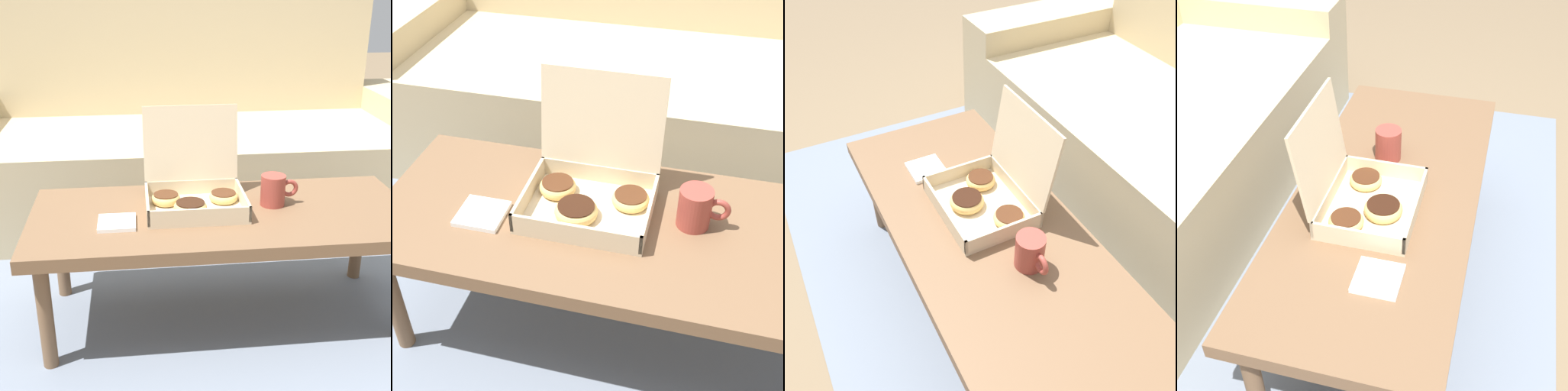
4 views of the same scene
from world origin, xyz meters
The scene contains 7 objects.
ground_plane centered at (0.00, 0.00, 0.00)m, with size 12.00×12.00×0.00m, color #756047.
area_rug centered at (0.00, 0.30, 0.01)m, with size 2.42×1.91×0.01m, color slate.
couch centered at (0.00, 0.86, 0.31)m, with size 2.30×0.89×0.97m.
coffee_table centered at (0.00, -0.12, 0.35)m, with size 1.19×0.51×0.39m.
pastry_box centered at (-0.09, -0.06, 0.44)m, with size 0.31×0.28×0.30m.
coffee_mug centered at (0.17, -0.08, 0.44)m, with size 0.12×0.08×0.10m.
napkin_stack centered at (-0.33, -0.18, 0.40)m, with size 0.11×0.11×0.01m.
Camera 2 is at (0.16, -1.07, 1.23)m, focal length 50.00 mm.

